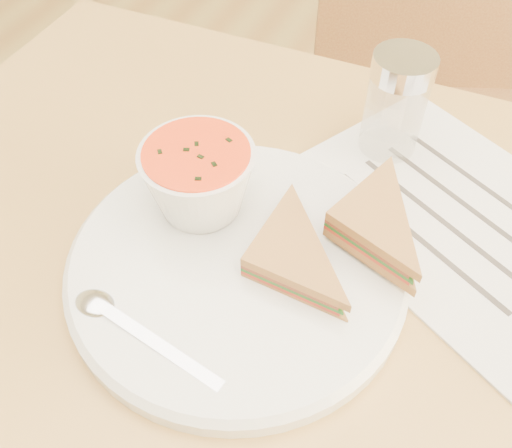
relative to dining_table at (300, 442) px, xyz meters
The scene contains 9 objects.
dining_table is the anchor object (origin of this frame).
chair_far 0.56m from the dining_table, 84.82° to the left, with size 0.44×0.44×0.99m, color brown, non-canonical shape.
plate 0.39m from the dining_table, behind, with size 0.31×0.31×0.02m, color white, non-canonical shape.
soup_bowl 0.45m from the dining_table, 166.22° to the left, with size 0.11×0.11×0.07m, color white, non-canonical shape.
sandwich_half_a 0.41m from the dining_table, 158.72° to the right, with size 0.10×0.10×0.03m, color #B1723E, non-canonical shape.
sandwich_half_b 0.42m from the dining_table, 114.15° to the left, with size 0.10×0.10×0.03m, color #B1723E, non-canonical shape.
spoon 0.43m from the dining_table, 136.66° to the right, with size 0.18×0.04×0.01m, color silver, non-canonical shape.
paper_menu 0.41m from the dining_table, 57.28° to the left, with size 0.32×0.23×0.00m, color white, non-canonical shape.
condiment_shaker 0.48m from the dining_table, 90.11° to the left, with size 0.06×0.06×0.12m, color silver, non-canonical shape.
Camera 1 is at (0.06, -0.28, 1.18)m, focal length 40.00 mm.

